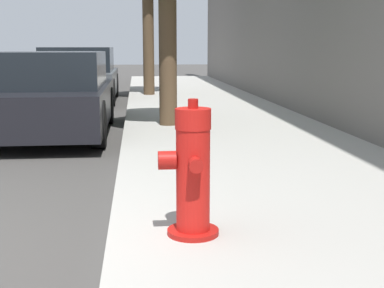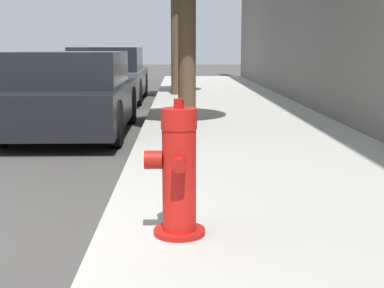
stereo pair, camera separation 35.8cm
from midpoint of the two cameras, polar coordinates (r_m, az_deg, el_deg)
sidewalk_slab at (r=3.74m, az=18.44°, el=-11.06°), size 3.29×40.00×0.15m
fire_hydrant at (r=3.56m, az=1.41°, el=-3.18°), size 0.41×0.42×0.92m
parked_car_near at (r=8.85m, az=-11.59°, el=5.21°), size 1.84×3.93×1.33m
parked_car_mid at (r=14.21m, az=-8.22°, el=7.26°), size 1.88×3.87×1.40m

